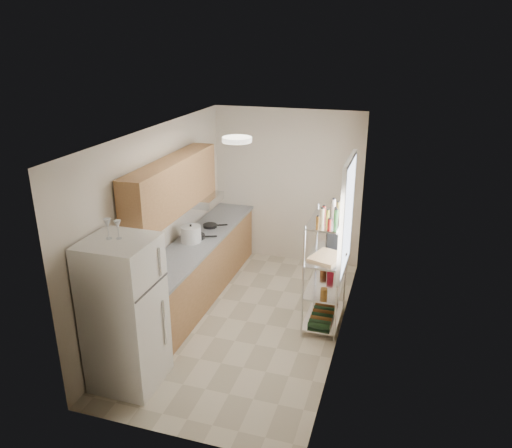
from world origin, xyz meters
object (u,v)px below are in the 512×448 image
(cutting_board, at_px, (327,257))
(espresso_machine, at_px, (332,236))
(refrigerator, at_px, (125,314))
(frying_pan_large, at_px, (195,236))
(rice_cooker, at_px, (191,234))

(cutting_board, xyz_separation_m, espresso_machine, (-0.01, 0.43, 0.12))
(refrigerator, bearing_deg, cutting_board, 42.79)
(frying_pan_large, height_order, espresso_machine, espresso_machine)
(refrigerator, xyz_separation_m, cutting_board, (1.90, 1.75, 0.17))
(frying_pan_large, xyz_separation_m, cutting_board, (2.00, -0.36, 0.10))
(espresso_machine, bearing_deg, frying_pan_large, 169.45)
(rice_cooker, distance_m, frying_pan_large, 0.17)
(refrigerator, xyz_separation_m, frying_pan_large, (-0.10, 2.12, 0.06))
(rice_cooker, height_order, espresso_machine, espresso_machine)
(cutting_board, bearing_deg, frying_pan_large, 169.68)
(refrigerator, xyz_separation_m, espresso_machine, (1.88, 2.19, 0.28))
(cutting_board, height_order, espresso_machine, espresso_machine)
(frying_pan_large, relative_size, cutting_board, 0.64)
(rice_cooker, height_order, cutting_board, rice_cooker)
(refrigerator, height_order, espresso_machine, refrigerator)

